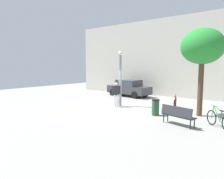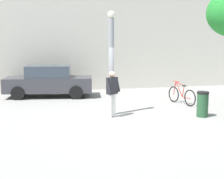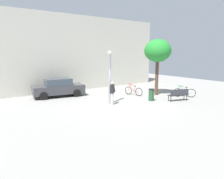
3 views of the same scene
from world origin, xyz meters
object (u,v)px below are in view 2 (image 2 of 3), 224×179
at_px(lamppost, 111,60).
at_px(parked_car_charcoal, 49,81).
at_px(bicycle_red, 181,95).
at_px(person_by_lamppost, 112,91).
at_px(trash_bin, 203,104).

bearing_deg(lamppost, parked_car_charcoal, 114.70).
bearing_deg(bicycle_red, lamppost, -158.98).
bearing_deg(lamppost, person_by_lamppost, -98.78).
relative_size(lamppost, trash_bin, 4.09).
xyz_separation_m(person_by_lamppost, bicycle_red, (3.50, 1.72, -0.58)).
relative_size(bicycle_red, parked_car_charcoal, 0.40).
bearing_deg(bicycle_red, trash_bin, -97.06).
height_order(lamppost, bicycle_red, lamppost).
distance_m(lamppost, trash_bin, 3.68).
xyz_separation_m(bicycle_red, parked_car_charcoal, (-5.55, 3.26, 0.39)).
xyz_separation_m(person_by_lamppost, trash_bin, (3.21, -0.69, -0.50)).
bearing_deg(lamppost, trash_bin, -19.17).
distance_m(lamppost, person_by_lamppost, 1.15).
bearing_deg(person_by_lamppost, lamppost, 81.22).
height_order(person_by_lamppost, trash_bin, person_by_lamppost).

